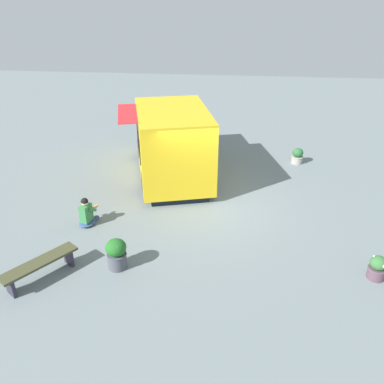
% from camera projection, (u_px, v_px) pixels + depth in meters
% --- Properties ---
extents(ground_plane, '(40.00, 40.00, 0.00)m').
position_uv_depth(ground_plane, '(203.00, 199.00, 12.83)').
color(ground_plane, slate).
extents(food_truck, '(5.56, 3.55, 2.57)m').
position_uv_depth(food_truck, '(171.00, 142.00, 14.02)').
color(food_truck, gold).
rests_on(food_truck, ground_plane).
extents(person_customer, '(0.80, 0.56, 0.87)m').
position_uv_depth(person_customer, '(87.00, 214.00, 11.36)').
color(person_customer, navy).
rests_on(person_customer, ground_plane).
extents(planter_flowering_near, '(0.50, 0.50, 0.80)m').
position_uv_depth(planter_flowering_near, '(117.00, 253.00, 9.56)').
color(planter_flowering_near, '#494B54').
rests_on(planter_flowering_near, ground_plane).
extents(planter_flowering_far, '(0.43, 0.43, 0.60)m').
position_uv_depth(planter_flowering_far, '(378.00, 268.00, 9.26)').
color(planter_flowering_far, '#583F4C').
rests_on(planter_flowering_far, ground_plane).
extents(planter_flowering_side, '(0.46, 0.46, 0.60)m').
position_uv_depth(planter_flowering_side, '(297.00, 156.00, 15.33)').
color(planter_flowering_side, '#9B9890').
rests_on(planter_flowering_side, ground_plane).
extents(plaza_bench, '(1.73, 1.40, 0.50)m').
position_uv_depth(plaza_bench, '(40.00, 266.00, 9.20)').
color(plaza_bench, '#414228').
rests_on(plaza_bench, ground_plane).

